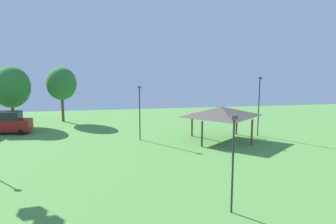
{
  "coord_description": "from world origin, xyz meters",
  "views": [
    {
      "loc": [
        -0.55,
        3.16,
        9.36
      ],
      "look_at": [
        1.52,
        16.4,
        7.03
      ],
      "focal_mm": 38.0,
      "sensor_mm": 36.0,
      "label": 1
    }
  ],
  "objects_px": {
    "light_post_2": "(233,158)",
    "treeline_tree_2": "(11,87)",
    "treeline_tree_3": "(61,84)",
    "light_post_1": "(140,110)",
    "parked_car_second_from_left": "(9,123)",
    "park_pavilion": "(221,111)",
    "light_post_3": "(259,103)"
  },
  "relations": [
    {
      "from": "light_post_2",
      "to": "light_post_1",
      "type": "bearing_deg",
      "value": 102.41
    },
    {
      "from": "parked_car_second_from_left",
      "to": "park_pavilion",
      "type": "distance_m",
      "value": 23.91
    },
    {
      "from": "light_post_2",
      "to": "treeline_tree_3",
      "type": "height_order",
      "value": "treeline_tree_3"
    },
    {
      "from": "parked_car_second_from_left",
      "to": "light_post_2",
      "type": "relative_size",
      "value": 0.85
    },
    {
      "from": "light_post_2",
      "to": "treeline_tree_2",
      "type": "distance_m",
      "value": 33.87
    },
    {
      "from": "treeline_tree_2",
      "to": "light_post_1",
      "type": "bearing_deg",
      "value": -33.03
    },
    {
      "from": "light_post_1",
      "to": "light_post_3",
      "type": "relative_size",
      "value": 0.87
    },
    {
      "from": "light_post_3",
      "to": "treeline_tree_2",
      "type": "bearing_deg",
      "value": 160.38
    },
    {
      "from": "light_post_3",
      "to": "treeline_tree_3",
      "type": "bearing_deg",
      "value": 152.35
    },
    {
      "from": "park_pavilion",
      "to": "light_post_3",
      "type": "xyz_separation_m",
      "value": [
        4.68,
        1.25,
        0.6
      ]
    },
    {
      "from": "park_pavilion",
      "to": "light_post_3",
      "type": "height_order",
      "value": "light_post_3"
    },
    {
      "from": "light_post_2",
      "to": "treeline_tree_2",
      "type": "bearing_deg",
      "value": 124.55
    },
    {
      "from": "treeline_tree_2",
      "to": "light_post_2",
      "type": "bearing_deg",
      "value": -55.45
    },
    {
      "from": "parked_car_second_from_left",
      "to": "treeline_tree_3",
      "type": "bearing_deg",
      "value": 55.54
    },
    {
      "from": "light_post_2",
      "to": "treeline_tree_3",
      "type": "relative_size",
      "value": 0.8
    },
    {
      "from": "treeline_tree_3",
      "to": "park_pavilion",
      "type": "bearing_deg",
      "value": -36.22
    },
    {
      "from": "light_post_2",
      "to": "light_post_3",
      "type": "distance_m",
      "value": 19.98
    },
    {
      "from": "park_pavilion",
      "to": "treeline_tree_2",
      "type": "height_order",
      "value": "treeline_tree_2"
    },
    {
      "from": "parked_car_second_from_left",
      "to": "park_pavilion",
      "type": "height_order",
      "value": "park_pavilion"
    },
    {
      "from": "treeline_tree_3",
      "to": "light_post_1",
      "type": "bearing_deg",
      "value": -50.98
    },
    {
      "from": "light_post_1",
      "to": "treeline_tree_2",
      "type": "height_order",
      "value": "treeline_tree_2"
    },
    {
      "from": "parked_car_second_from_left",
      "to": "light_post_2",
      "type": "height_order",
      "value": "light_post_2"
    },
    {
      "from": "park_pavilion",
      "to": "treeline_tree_2",
      "type": "distance_m",
      "value": 26.26
    },
    {
      "from": "light_post_2",
      "to": "light_post_3",
      "type": "relative_size",
      "value": 0.89
    },
    {
      "from": "light_post_1",
      "to": "light_post_3",
      "type": "distance_m",
      "value": 13.06
    },
    {
      "from": "park_pavilion",
      "to": "treeline_tree_2",
      "type": "relative_size",
      "value": 0.89
    },
    {
      "from": "parked_car_second_from_left",
      "to": "light_post_1",
      "type": "height_order",
      "value": "light_post_1"
    },
    {
      "from": "park_pavilion",
      "to": "light_post_2",
      "type": "relative_size",
      "value": 1.15
    },
    {
      "from": "park_pavilion",
      "to": "treeline_tree_3",
      "type": "bearing_deg",
      "value": 143.78
    },
    {
      "from": "light_post_3",
      "to": "treeline_tree_2",
      "type": "distance_m",
      "value": 30.06
    },
    {
      "from": "light_post_1",
      "to": "light_post_2",
      "type": "relative_size",
      "value": 0.99
    },
    {
      "from": "park_pavilion",
      "to": "treeline_tree_2",
      "type": "xyz_separation_m",
      "value": [
        -23.62,
        11.34,
        1.76
      ]
    }
  ]
}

